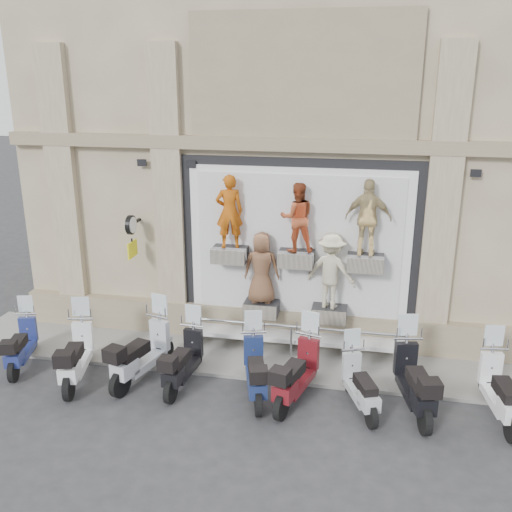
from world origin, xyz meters
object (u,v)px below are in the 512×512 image
object	(u,v)px
scooter_e	(255,360)
scooter_h	(415,370)
scooter_a	(20,336)
scooter_b	(75,345)
scooter_i	(502,380)
guard_rail	(291,344)
clock_sign_bracket	(131,231)
scooter_c	(142,343)
scooter_f	(297,363)
scooter_d	(183,351)
scooter_g	(361,376)

from	to	relation	value
scooter_e	scooter_h	bearing A→B (deg)	-13.96
scooter_a	scooter_e	distance (m)	5.39
scooter_b	scooter_i	size ratio (longest dim) A/B	1.02
guard_rail	scooter_h	bearing A→B (deg)	-29.12
clock_sign_bracket	scooter_a	distance (m)	3.41
scooter_a	scooter_e	bearing A→B (deg)	-17.36
scooter_c	scooter_e	distance (m)	2.51
scooter_e	scooter_h	world-z (taller)	scooter_h
clock_sign_bracket	scooter_a	bearing A→B (deg)	-137.77
scooter_h	scooter_i	size ratio (longest dim) A/B	1.06
clock_sign_bracket	scooter_c	size ratio (longest dim) A/B	0.48
guard_rail	scooter_e	xyz separation A→B (m)	(-0.52, -1.53, 0.34)
clock_sign_bracket	scooter_i	world-z (taller)	clock_sign_bracket
scooter_b	scooter_f	size ratio (longest dim) A/B	0.99
scooter_b	scooter_f	world-z (taller)	scooter_f
scooter_a	scooter_c	world-z (taller)	scooter_c
scooter_d	scooter_h	distance (m)	4.70
scooter_b	scooter_i	world-z (taller)	scooter_b
guard_rail	scooter_b	bearing A→B (deg)	-158.82
scooter_c	scooter_g	bearing A→B (deg)	12.18
scooter_d	guard_rail	bearing A→B (deg)	38.10
scooter_i	scooter_a	bearing A→B (deg)	172.17
scooter_d	scooter_i	world-z (taller)	scooter_i
scooter_e	scooter_f	world-z (taller)	scooter_f
scooter_c	scooter_d	xyz separation A→B (m)	(0.94, -0.05, -0.07)
scooter_f	scooter_a	bearing A→B (deg)	-166.68
scooter_a	scooter_b	size ratio (longest dim) A/B	0.89
scooter_b	scooter_e	size ratio (longest dim) A/B	1.04
scooter_b	scooter_e	world-z (taller)	scooter_b
scooter_g	scooter_b	bearing A→B (deg)	159.82
scooter_c	scooter_i	bearing A→B (deg)	14.76
guard_rail	scooter_g	world-z (taller)	scooter_g
guard_rail	scooter_h	distance (m)	3.02
scooter_a	scooter_e	world-z (taller)	scooter_e
scooter_e	scooter_c	bearing A→B (deg)	160.80
guard_rail	clock_sign_bracket	distance (m)	4.57
scooter_e	scooter_f	size ratio (longest dim) A/B	0.96
scooter_c	scooter_e	size ratio (longest dim) A/B	1.07
scooter_d	scooter_e	bearing A→B (deg)	-0.16
scooter_d	scooter_f	bearing A→B (deg)	0.92
scooter_c	scooter_i	world-z (taller)	scooter_c
scooter_c	scooter_d	bearing A→B (deg)	11.84
scooter_a	scooter_i	world-z (taller)	scooter_i
clock_sign_bracket	scooter_e	size ratio (longest dim) A/B	0.51
scooter_f	guard_rail	bearing A→B (deg)	116.99
scooter_a	scooter_i	size ratio (longest dim) A/B	0.90
guard_rail	scooter_a	world-z (taller)	scooter_a
scooter_i	scooter_h	bearing A→B (deg)	173.79
scooter_d	scooter_g	distance (m)	3.68
clock_sign_bracket	scooter_b	bearing A→B (deg)	-102.64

